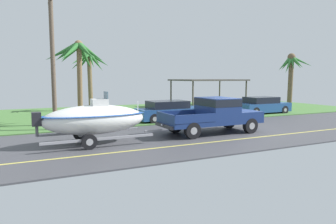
% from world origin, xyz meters
% --- Properties ---
extents(ground, '(36.00, 22.00, 0.11)m').
position_xyz_m(ground, '(0.00, 8.38, -0.01)').
color(ground, '#424247').
extents(pickup_truck_towing, '(5.61, 2.16, 1.87)m').
position_xyz_m(pickup_truck_towing, '(-1.46, 0.20, 1.04)').
color(pickup_truck_towing, navy).
rests_on(pickup_truck_towing, ground).
extents(boat_on_trailer, '(5.82, 2.27, 2.32)m').
position_xyz_m(boat_on_trailer, '(-7.96, 0.20, 1.09)').
color(boat_on_trailer, gray).
rests_on(boat_on_trailer, ground).
extents(parked_sedan_near, '(4.62, 1.92, 1.38)m').
position_xyz_m(parked_sedan_near, '(-1.74, 5.29, 0.67)').
color(parked_sedan_near, '#234C89').
rests_on(parked_sedan_near, ground).
extents(parked_sedan_far, '(4.41, 1.94, 1.38)m').
position_xyz_m(parked_sedan_far, '(6.94, 5.85, 0.67)').
color(parked_sedan_far, '#234C89').
rests_on(parked_sedan_far, ground).
extents(carport_awning, '(6.41, 4.86, 2.76)m').
position_xyz_m(carport_awning, '(5.85, 12.32, 2.63)').
color(carport_awning, '#4C4238').
rests_on(carport_awning, ground).
extents(palm_tree_near_left, '(3.62, 3.18, 5.32)m').
position_xyz_m(palm_tree_near_left, '(-5.27, 13.97, 4.03)').
color(palm_tree_near_left, brown).
rests_on(palm_tree_near_left, ground).
extents(palm_tree_near_right, '(2.89, 2.92, 5.14)m').
position_xyz_m(palm_tree_near_right, '(11.66, 7.44, 3.78)').
color(palm_tree_near_right, brown).
rests_on(palm_tree_near_right, ground).
extents(palm_tree_mid, '(3.39, 3.74, 5.15)m').
position_xyz_m(palm_tree_mid, '(-7.61, 5.92, 4.15)').
color(palm_tree_mid, brown).
rests_on(palm_tree_mid, ground).
extents(utility_pole, '(0.24, 1.80, 7.64)m').
position_xyz_m(utility_pole, '(-9.16, 4.61, 3.97)').
color(utility_pole, brown).
rests_on(utility_pole, ground).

